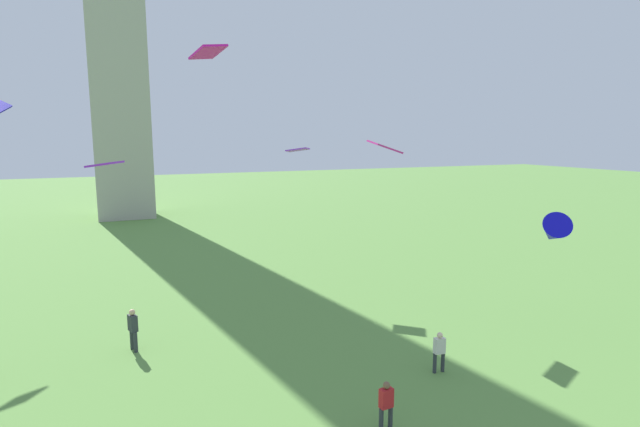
% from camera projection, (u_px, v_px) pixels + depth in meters
% --- Properties ---
extents(person_0, '(0.50, 0.28, 1.61)m').
position_uv_depth(person_0, '(386.00, 403.00, 15.14)').
color(person_0, '#2D3338').
rests_on(person_0, ground_plane).
extents(person_1, '(0.50, 0.28, 1.62)m').
position_uv_depth(person_1, '(439.00, 350.00, 18.92)').
color(person_1, '#2D3338').
rests_on(person_1, ground_plane).
extents(person_2, '(0.41, 0.55, 1.84)m').
position_uv_depth(person_2, '(133.00, 327.00, 20.82)').
color(person_2, '#2D3338').
rests_on(person_2, ground_plane).
extents(kite_flying_0, '(1.69, 1.29, 0.77)m').
position_uv_depth(kite_flying_0, '(385.00, 147.00, 26.48)').
color(kite_flying_0, '#D12792').
extents(kite_flying_3, '(2.42, 2.61, 2.12)m').
position_uv_depth(kite_flying_3, '(553.00, 232.00, 23.53)').
color(kite_flying_3, '#0E0DC8').
extents(kite_flying_4, '(1.64, 1.55, 0.34)m').
position_uv_depth(kite_flying_4, '(298.00, 150.00, 30.46)').
color(kite_flying_4, '#993AE8').
extents(kite_flying_5, '(1.52, 1.93, 0.56)m').
position_uv_depth(kite_flying_5, '(208.00, 52.00, 21.48)').
color(kite_flying_5, '#D713A1').
extents(kite_flying_6, '(1.34, 1.53, 0.20)m').
position_uv_depth(kite_flying_6, '(105.00, 164.00, 17.30)').
color(kite_flying_6, purple).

